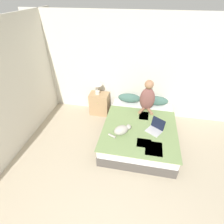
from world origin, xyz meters
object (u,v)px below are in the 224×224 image
(cat_tabby, at_px, (122,130))
(table_lamp, at_px, (97,83))
(pillow_near, at_px, (129,98))
(nightstand, at_px, (99,104))
(pillow_far, at_px, (156,101))
(laptop_open, at_px, (155,128))
(person_sitting, at_px, (147,97))
(bed, at_px, (139,131))

(cat_tabby, relative_size, table_lamp, 1.00)
(pillow_near, height_order, cat_tabby, pillow_near)
(nightstand, bearing_deg, pillow_far, 1.89)
(pillow_near, relative_size, cat_tabby, 1.33)
(pillow_near, distance_m, pillow_far, 0.69)
(cat_tabby, xyz_separation_m, laptop_open, (0.69, 0.24, -0.05))
(person_sitting, bearing_deg, table_lamp, 170.89)
(cat_tabby, bearing_deg, person_sitting, 29.16)
(pillow_near, relative_size, nightstand, 0.98)
(pillow_far, distance_m, laptop_open, 1.03)
(bed, height_order, nightstand, nightstand)
(pillow_near, xyz_separation_m, pillow_far, (0.69, 0.00, 0.00))
(cat_tabby, xyz_separation_m, table_lamp, (-0.83, 1.21, 0.41))
(pillow_near, height_order, nightstand, pillow_near)
(person_sitting, distance_m, laptop_open, 0.85)
(person_sitting, height_order, laptop_open, person_sitting)
(nightstand, bearing_deg, pillow_near, 3.50)
(bed, height_order, person_sitting, person_sitting)
(pillow_far, height_order, cat_tabby, pillow_far)
(person_sitting, bearing_deg, bed, -99.75)
(laptop_open, distance_m, table_lamp, 1.86)
(bed, distance_m, person_sitting, 0.83)
(cat_tabby, relative_size, laptop_open, 1.10)
(laptop_open, height_order, table_lamp, table_lamp)
(cat_tabby, height_order, table_lamp, table_lamp)
(person_sitting, relative_size, nightstand, 1.29)
(pillow_near, distance_m, table_lamp, 0.93)
(pillow_near, relative_size, laptop_open, 1.46)
(nightstand, bearing_deg, bed, -35.02)
(nightstand, bearing_deg, cat_tabby, -56.87)
(person_sitting, bearing_deg, nightstand, 170.41)
(pillow_far, bearing_deg, cat_tabby, -119.39)
(bed, xyz_separation_m, table_lamp, (-1.19, 0.81, 0.73))
(cat_tabby, distance_m, nightstand, 1.47)
(pillow_far, xyz_separation_m, cat_tabby, (-0.71, -1.26, -0.02))
(pillow_near, bearing_deg, cat_tabby, -90.85)
(pillow_far, bearing_deg, nightstand, -178.11)
(bed, xyz_separation_m, nightstand, (-1.16, 0.81, 0.09))
(laptop_open, bearing_deg, table_lamp, 179.91)
(cat_tabby, bearing_deg, nightstand, 87.36)
(bed, distance_m, table_lamp, 1.61)
(pillow_far, bearing_deg, pillow_near, 180.00)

